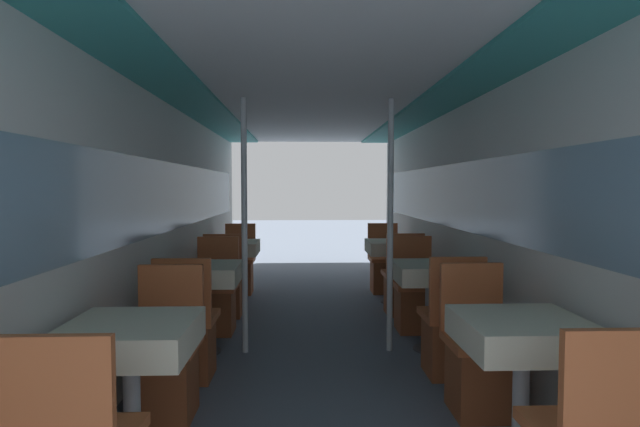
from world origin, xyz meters
TOP-DOWN VIEW (x-y plane):
  - wall_left at (-1.37, 2.88)m, footprint 0.05×8.57m
  - wall_right at (1.37, 2.88)m, footprint 0.05×8.57m
  - ceiling_panel at (0.00, 2.88)m, footprint 2.73×8.57m
  - dining_table_left_0 at (-0.98, 0.97)m, footprint 0.62×0.62m
  - chair_left_far_0 at (-0.98, 1.57)m, footprint 0.41×0.41m
  - dining_table_left_1 at (-0.98, 2.78)m, footprint 0.62×0.62m
  - chair_left_near_1 at (-0.98, 2.18)m, footprint 0.41×0.41m
  - chair_left_far_1 at (-0.98, 3.38)m, footprint 0.41×0.41m
  - support_pole_left_1 at (-0.63, 2.78)m, footprint 0.05×0.05m
  - dining_table_left_2 at (-0.98, 4.59)m, footprint 0.62×0.62m
  - chair_left_near_2 at (-0.98, 3.99)m, footprint 0.41×0.41m
  - chair_left_far_2 at (-0.98, 5.18)m, footprint 0.41×0.41m
  - dining_table_right_0 at (0.98, 0.97)m, footprint 0.62×0.62m
  - chair_right_far_0 at (0.98, 1.57)m, footprint 0.41×0.41m
  - dining_table_right_1 at (0.98, 2.78)m, footprint 0.62×0.62m
  - chair_right_near_1 at (0.98, 2.18)m, footprint 0.41×0.41m
  - chair_right_far_1 at (0.98, 3.38)m, footprint 0.41×0.41m
  - support_pole_right_1 at (0.63, 2.78)m, footprint 0.05×0.05m
  - dining_table_right_2 at (0.98, 4.59)m, footprint 0.62×0.62m
  - chair_right_near_2 at (0.98, 3.99)m, footprint 0.41×0.41m
  - chair_right_far_2 at (0.98, 5.18)m, footprint 0.41×0.41m

SIDE VIEW (x-z plane):
  - chair_left_far_0 at x=-0.98m, z-range -0.17..0.76m
  - chair_left_near_1 at x=-0.98m, z-range -0.17..0.76m
  - chair_left_far_1 at x=-0.98m, z-range -0.17..0.76m
  - chair_left_near_2 at x=-0.98m, z-range -0.17..0.76m
  - chair_left_far_2 at x=-0.98m, z-range -0.17..0.76m
  - chair_right_far_0 at x=0.98m, z-range -0.17..0.76m
  - chair_right_near_1 at x=0.98m, z-range -0.17..0.76m
  - chair_right_far_1 at x=0.98m, z-range -0.17..0.76m
  - chair_right_near_2 at x=0.98m, z-range -0.17..0.76m
  - chair_right_far_2 at x=0.98m, z-range -0.17..0.76m
  - dining_table_left_0 at x=-0.98m, z-range 0.28..1.04m
  - dining_table_left_1 at x=-0.98m, z-range 0.28..1.04m
  - dining_table_left_2 at x=-0.98m, z-range 0.28..1.04m
  - dining_table_right_0 at x=0.98m, z-range 0.28..1.04m
  - dining_table_right_1 at x=0.98m, z-range 0.28..1.04m
  - dining_table_right_2 at x=0.98m, z-range 0.28..1.04m
  - support_pole_left_1 at x=-0.63m, z-range 0.00..2.18m
  - support_pole_right_1 at x=0.63m, z-range 0.00..2.18m
  - wall_left at x=-1.37m, z-range 0.03..2.21m
  - wall_right at x=1.37m, z-range 0.03..2.21m
  - ceiling_panel at x=0.00m, z-range 2.18..2.25m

